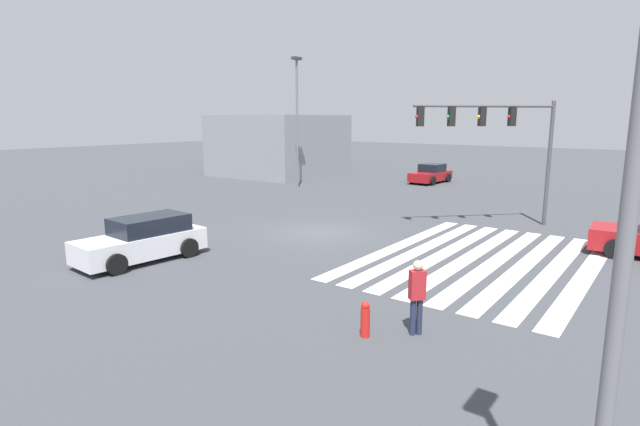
{
  "coord_description": "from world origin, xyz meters",
  "views": [
    {
      "loc": [
        -17.48,
        -12.84,
        5.0
      ],
      "look_at": [
        0.0,
        0.0,
        0.89
      ],
      "focal_mm": 28.0,
      "sensor_mm": 36.0,
      "label": 1
    }
  ],
  "objects_px": {
    "car_2": "(431,174)",
    "pedestrian": "(417,293)",
    "traffic_signal_mast": "(498,131)",
    "car_1": "(143,240)",
    "fire_hydrant": "(365,319)",
    "street_light_pole_b": "(634,172)",
    "street_light_pole_a": "(297,112)"
  },
  "relations": [
    {
      "from": "traffic_signal_mast",
      "to": "fire_hydrant",
      "type": "xyz_separation_m",
      "value": [
        -13.87,
        -1.46,
        -4.01
      ]
    },
    {
      "from": "car_2",
      "to": "pedestrian",
      "type": "relative_size",
      "value": 2.38
    },
    {
      "from": "street_light_pole_b",
      "to": "car_1",
      "type": "bearing_deg",
      "value": 71.57
    },
    {
      "from": "car_2",
      "to": "street_light_pole_a",
      "type": "distance_m",
      "value": 11.77
    },
    {
      "from": "street_light_pole_b",
      "to": "car_2",
      "type": "bearing_deg",
      "value": 26.57
    },
    {
      "from": "car_1",
      "to": "car_2",
      "type": "relative_size",
      "value": 1.07
    },
    {
      "from": "pedestrian",
      "to": "traffic_signal_mast",
      "type": "bearing_deg",
      "value": -38.0
    },
    {
      "from": "pedestrian",
      "to": "street_light_pole_b",
      "type": "bearing_deg",
      "value": 172.73
    },
    {
      "from": "pedestrian",
      "to": "street_light_pole_b",
      "type": "distance_m",
      "value": 7.49
    },
    {
      "from": "traffic_signal_mast",
      "to": "car_1",
      "type": "xyz_separation_m",
      "value": [
        -13.08,
        8.24,
        -3.68
      ]
    },
    {
      "from": "traffic_signal_mast",
      "to": "car_2",
      "type": "bearing_deg",
      "value": -101.05
    },
    {
      "from": "traffic_signal_mast",
      "to": "car_2",
      "type": "height_order",
      "value": "traffic_signal_mast"
    },
    {
      "from": "traffic_signal_mast",
      "to": "street_light_pole_a",
      "type": "distance_m",
      "value": 16.74
    },
    {
      "from": "car_2",
      "to": "street_light_pole_a",
      "type": "bearing_deg",
      "value": -35.31
    },
    {
      "from": "car_1",
      "to": "fire_hydrant",
      "type": "relative_size",
      "value": 5.34
    },
    {
      "from": "car_1",
      "to": "fire_hydrant",
      "type": "distance_m",
      "value": 9.73
    },
    {
      "from": "car_1",
      "to": "pedestrian",
      "type": "height_order",
      "value": "pedestrian"
    },
    {
      "from": "traffic_signal_mast",
      "to": "fire_hydrant",
      "type": "bearing_deg",
      "value": 50.99
    },
    {
      "from": "street_light_pole_a",
      "to": "fire_hydrant",
      "type": "bearing_deg",
      "value": -137.68
    },
    {
      "from": "car_1",
      "to": "street_light_pole_a",
      "type": "height_order",
      "value": "street_light_pole_a"
    },
    {
      "from": "car_1",
      "to": "car_2",
      "type": "bearing_deg",
      "value": -173.86
    },
    {
      "from": "car_1",
      "to": "street_light_pole_a",
      "type": "distance_m",
      "value": 20.34
    },
    {
      "from": "pedestrian",
      "to": "fire_hydrant",
      "type": "relative_size",
      "value": 2.1
    },
    {
      "from": "traffic_signal_mast",
      "to": "car_2",
      "type": "relative_size",
      "value": 1.35
    },
    {
      "from": "car_2",
      "to": "fire_hydrant",
      "type": "distance_m",
      "value": 29.38
    },
    {
      "from": "street_light_pole_b",
      "to": "fire_hydrant",
      "type": "xyz_separation_m",
      "value": [
        4.19,
        5.23,
        -4.1
      ]
    },
    {
      "from": "fire_hydrant",
      "to": "street_light_pole_b",
      "type": "bearing_deg",
      "value": -128.67
    },
    {
      "from": "street_light_pole_a",
      "to": "fire_hydrant",
      "type": "xyz_separation_m",
      "value": [
        -19.04,
        -17.34,
        -5.03
      ]
    },
    {
      "from": "pedestrian",
      "to": "street_light_pole_a",
      "type": "distance_m",
      "value": 26.16
    },
    {
      "from": "traffic_signal_mast",
      "to": "pedestrian",
      "type": "distance_m",
      "value": 13.7
    },
    {
      "from": "car_1",
      "to": "street_light_pole_b",
      "type": "bearing_deg",
      "value": 75.83
    },
    {
      "from": "fire_hydrant",
      "to": "car_2",
      "type": "bearing_deg",
      "value": 21.09
    }
  ]
}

